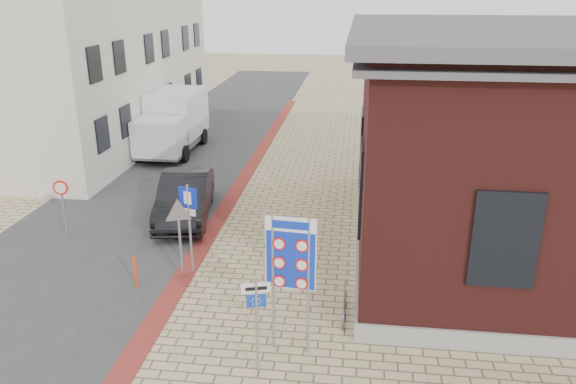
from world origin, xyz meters
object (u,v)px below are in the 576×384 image
at_px(border_sign, 291,256).
at_px(parking_sign, 189,213).
at_px(bollard, 135,272).
at_px(sedan, 185,197).
at_px(box_truck, 173,122).
at_px(essen_sign, 257,311).

distance_m(border_sign, parking_sign, 4.72).
distance_m(parking_sign, bollard, 2.17).
height_order(sedan, box_truck, box_truck).
distance_m(border_sign, bollard, 5.47).
relative_size(box_truck, bollard, 5.98).
bearing_deg(sedan, bollard, -98.38).
height_order(border_sign, parking_sign, border_sign).
relative_size(sedan, parking_sign, 1.78).
bearing_deg(essen_sign, parking_sign, 106.43).
distance_m(sedan, bollard, 5.06).
distance_m(sedan, essen_sign, 9.18).
distance_m(sedan, box_truck, 8.97).
bearing_deg(border_sign, parking_sign, 139.75).
bearing_deg(parking_sign, essen_sign, -40.30).
xyz_separation_m(essen_sign, bollard, (-3.97, 3.15, -1.03)).
bearing_deg(essen_sign, bollard, 125.46).
relative_size(parking_sign, bollard, 2.89).
xyz_separation_m(parking_sign, bollard, (-1.29, -1.04, -1.39)).
height_order(sedan, border_sign, border_sign).
bearing_deg(box_truck, essen_sign, -66.40).
height_order(box_truck, border_sign, border_sign).
relative_size(box_truck, essen_sign, 2.44).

